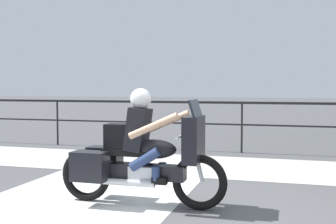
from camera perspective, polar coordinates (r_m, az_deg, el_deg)
The scene contains 5 objects.
ground_plane at distance 5.42m, azimuth 3.68°, elevation -14.01°, with size 120.00×120.00×0.00m, color #4C4C4F.
sidewalk_band at distance 8.68m, azimuth 8.55°, elevation -7.36°, with size 44.00×2.40×0.01m, color #B7B2A8.
crosswalk_band at distance 5.85m, azimuth -14.01°, elevation -12.75°, with size 2.78×6.00×0.01m, color silver.
fence_railing at distance 10.46m, azimuth 9.99°, elevation -0.08°, with size 36.00×0.05×1.26m.
motorcycle at distance 5.78m, azimuth -3.95°, elevation -5.78°, with size 2.39×0.76×1.61m.
Camera 1 is at (1.10, -5.05, 1.62)m, focal length 45.00 mm.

